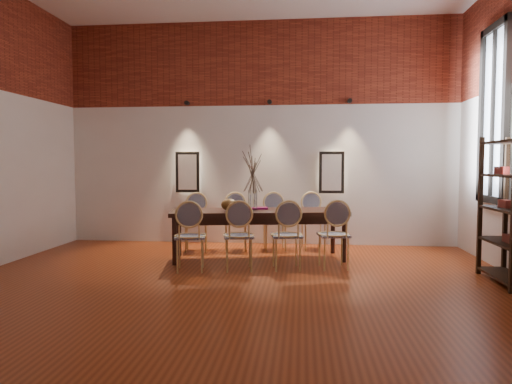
# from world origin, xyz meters

# --- Properties ---
(floor) EXTENTS (7.00, 7.00, 0.02)m
(floor) POSITION_xyz_m (0.00, 0.00, -0.01)
(floor) COLOR maroon
(floor) RESTS_ON ground
(wall_back) EXTENTS (7.00, 0.10, 4.00)m
(wall_back) POSITION_xyz_m (0.00, 3.55, 2.00)
(wall_back) COLOR silver
(wall_back) RESTS_ON ground
(brick_band_back) EXTENTS (7.00, 0.02, 1.50)m
(brick_band_back) POSITION_xyz_m (0.00, 3.48, 3.25)
(brick_band_back) COLOR maroon
(brick_band_back) RESTS_ON ground
(niche_left) EXTENTS (0.36, 0.06, 0.66)m
(niche_left) POSITION_xyz_m (-1.30, 3.45, 1.30)
(niche_left) COLOR #FFEAC6
(niche_left) RESTS_ON wall_back
(niche_right) EXTENTS (0.36, 0.06, 0.66)m
(niche_right) POSITION_xyz_m (1.30, 3.45, 1.30)
(niche_right) COLOR #FFEAC6
(niche_right) RESTS_ON wall_back
(spot_fixture_left) EXTENTS (0.08, 0.10, 0.08)m
(spot_fixture_left) POSITION_xyz_m (-1.30, 3.42, 2.55)
(spot_fixture_left) COLOR black
(spot_fixture_left) RESTS_ON wall_back
(spot_fixture_mid) EXTENTS (0.08, 0.10, 0.08)m
(spot_fixture_mid) POSITION_xyz_m (0.20, 3.42, 2.55)
(spot_fixture_mid) COLOR black
(spot_fixture_mid) RESTS_ON wall_back
(spot_fixture_right) EXTENTS (0.08, 0.10, 0.08)m
(spot_fixture_right) POSITION_xyz_m (1.60, 3.42, 2.55)
(spot_fixture_right) COLOR black
(spot_fixture_right) RESTS_ON wall_back
(window_glass) EXTENTS (0.02, 0.78, 2.38)m
(window_glass) POSITION_xyz_m (3.46, 2.00, 2.15)
(window_glass) COLOR silver
(window_glass) RESTS_ON wall_right
(window_frame) EXTENTS (0.08, 0.90, 2.50)m
(window_frame) POSITION_xyz_m (3.44, 2.00, 2.15)
(window_frame) COLOR black
(window_frame) RESTS_ON wall_right
(window_mullion) EXTENTS (0.06, 0.06, 2.40)m
(window_mullion) POSITION_xyz_m (3.44, 2.00, 2.15)
(window_mullion) COLOR black
(window_mullion) RESTS_ON wall_right
(dining_table) EXTENTS (2.75, 1.30, 0.75)m
(dining_table) POSITION_xyz_m (0.13, 2.15, 0.38)
(dining_table) COLOR black
(dining_table) RESTS_ON floor
(chair_near_a) EXTENTS (0.51, 0.51, 0.94)m
(chair_near_a) POSITION_xyz_m (-0.72, 1.28, 0.47)
(chair_near_a) COLOR #D6B770
(chair_near_a) RESTS_ON floor
(chair_near_b) EXTENTS (0.51, 0.51, 0.94)m
(chair_near_b) POSITION_xyz_m (-0.08, 1.40, 0.47)
(chair_near_b) COLOR #D6B770
(chair_near_b) RESTS_ON floor
(chair_near_c) EXTENTS (0.51, 0.51, 0.94)m
(chair_near_c) POSITION_xyz_m (0.57, 1.52, 0.47)
(chair_near_c) COLOR #D6B770
(chair_near_c) RESTS_ON floor
(chair_near_d) EXTENTS (0.51, 0.51, 0.94)m
(chair_near_d) POSITION_xyz_m (1.22, 1.63, 0.47)
(chair_near_d) COLOR #D6B770
(chair_near_d) RESTS_ON floor
(chair_far_a) EXTENTS (0.51, 0.51, 0.94)m
(chair_far_a) POSITION_xyz_m (-0.97, 2.67, 0.47)
(chair_far_a) COLOR #D6B770
(chair_far_a) RESTS_ON floor
(chair_far_b) EXTENTS (0.51, 0.51, 0.94)m
(chair_far_b) POSITION_xyz_m (-0.32, 2.79, 0.47)
(chair_far_b) COLOR #D6B770
(chair_far_b) RESTS_ON floor
(chair_far_c) EXTENTS (0.51, 0.51, 0.94)m
(chair_far_c) POSITION_xyz_m (0.33, 2.90, 0.47)
(chair_far_c) COLOR #D6B770
(chair_far_c) RESTS_ON floor
(chair_far_d) EXTENTS (0.51, 0.51, 0.94)m
(chair_far_d) POSITION_xyz_m (0.98, 3.02, 0.47)
(chair_far_d) COLOR #D6B770
(chair_far_d) RESTS_ON floor
(vase) EXTENTS (0.14, 0.14, 0.30)m
(vase) POSITION_xyz_m (0.04, 2.13, 0.90)
(vase) COLOR silver
(vase) RESTS_ON dining_table
(dried_branches) EXTENTS (0.50, 0.50, 0.70)m
(dried_branches) POSITION_xyz_m (0.04, 2.13, 1.35)
(dried_branches) COLOR brown
(dried_branches) RESTS_ON vase
(bowl) EXTENTS (0.24, 0.24, 0.18)m
(bowl) POSITION_xyz_m (-0.31, 2.02, 0.84)
(bowl) COLOR brown
(bowl) RESTS_ON dining_table
(book) EXTENTS (0.29, 0.22, 0.03)m
(book) POSITION_xyz_m (0.12, 2.29, 0.77)
(book) COLOR #8E0F4A
(book) RESTS_ON dining_table
(shelving_rack) EXTENTS (0.39, 1.00, 1.80)m
(shelving_rack) POSITION_xyz_m (3.28, 1.03, 0.90)
(shelving_rack) COLOR black
(shelving_rack) RESTS_ON floor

